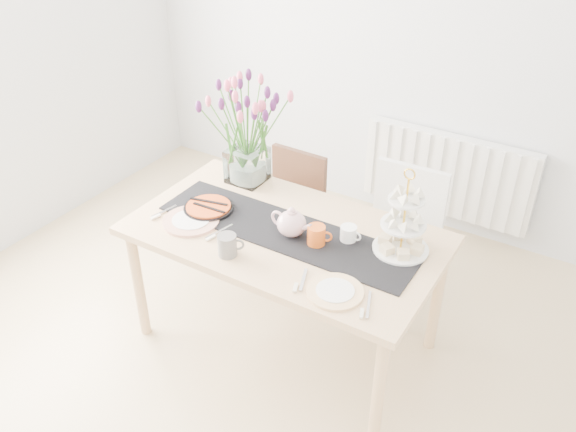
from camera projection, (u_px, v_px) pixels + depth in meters
The scene contains 15 objects.
room_shell at pixel (172, 184), 2.43m from camera, with size 4.50×4.50×4.50m.
radiator at pixel (447, 175), 4.24m from camera, with size 1.20×0.08×0.60m, color white.
dining_table at pixel (285, 244), 3.17m from camera, with size 1.60×0.90×0.75m.
chair_brown at pixel (290, 204), 3.92m from camera, with size 0.40×0.40×0.79m.
chair_white at pixel (400, 229), 3.57m from camera, with size 0.45×0.45×0.88m.
table_runner at pixel (285, 231), 3.12m from camera, with size 1.40×0.35×0.01m, color black.
tulip_vase at pixel (245, 116), 3.35m from camera, with size 0.73×0.73×0.63m.
cake_stand at pixel (403, 231), 2.92m from camera, with size 0.28×0.28×0.40m.
teapot at pixel (291, 224), 3.05m from camera, with size 0.24×0.19×0.16m, color silver, non-canonical shape.
cream_jug at pixel (348, 234), 3.03m from camera, with size 0.08×0.08×0.08m, color white.
tart_tin at pixel (209, 208), 3.28m from camera, with size 0.27×0.27×0.03m.
mug_grey at pixel (227, 245), 2.93m from camera, with size 0.09×0.09×0.11m, color slate.
mug_orange at pixel (316, 236), 3.00m from camera, with size 0.09×0.09×0.11m, color #E15919.
plate_left at pixel (191, 221), 3.20m from camera, with size 0.30×0.30×0.02m, color silver.
plate_right at pixel (335, 292), 2.72m from camera, with size 0.26×0.26×0.01m, color silver.
Camera 1 is at (1.50, -1.56, 2.52)m, focal length 38.00 mm.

